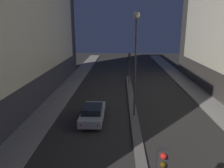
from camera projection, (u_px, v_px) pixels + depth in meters
name	position (u px, v px, depth m)	size (l,w,h in m)	color
building_left	(4.00, 13.00, 21.17)	(6.01, 38.65, 19.00)	#383842
median_strip	(134.00, 114.00, 20.98)	(0.71, 32.15, 0.14)	#66605B
traffic_light_mid	(129.00, 61.00, 31.22)	(0.32, 0.42, 4.40)	#383838
street_lamp	(136.00, 45.00, 18.88)	(0.58, 0.58, 9.32)	#383838
car_left_lane	(93.00, 113.00, 19.46)	(1.94, 4.82, 1.51)	#B2B2B7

